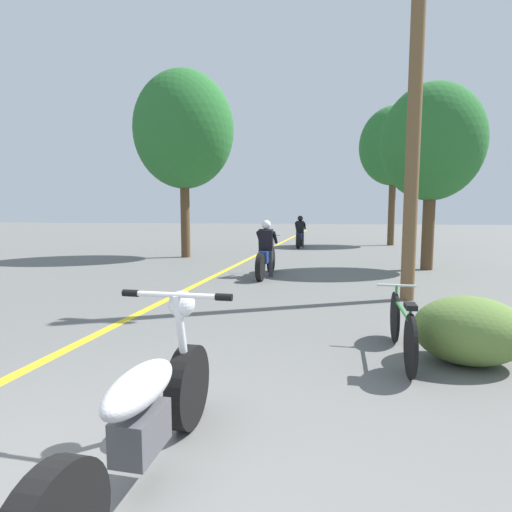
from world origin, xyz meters
The scene contains 10 objects.
lane_stripe_center centered at (-1.70, 12.46, 0.00)m, with size 0.14×48.00×0.01m, color yellow.
utility_pole centered at (2.53, 6.03, 3.44)m, with size 1.10×0.24×6.69m.
roadside_tree_right_near centered at (3.71, 10.25, 3.42)m, with size 2.70×2.43×5.01m.
roadside_tree_right_far centered at (3.80, 19.07, 4.75)m, with size 3.26×2.94×6.66m.
roadside_tree_left centered at (-4.03, 11.91, 4.40)m, with size 3.49×3.14×6.43m.
roadside_bush centered at (2.64, 2.90, 0.35)m, with size 1.10×0.88×0.70m.
motorcycle_foreground centered at (0.27, 0.50, 0.41)m, with size 0.76×1.99×1.03m.
motorcycle_rider_lead centered at (-0.44, 8.18, 0.52)m, with size 0.50×2.12×1.39m.
motorcycle_rider_far centered at (-0.45, 16.91, 0.55)m, with size 0.50×2.13×1.46m.
bicycle_parked centered at (1.99, 2.94, 0.33)m, with size 0.44×1.70×0.71m.
Camera 1 is at (1.31, -1.45, 1.54)m, focal length 28.00 mm.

